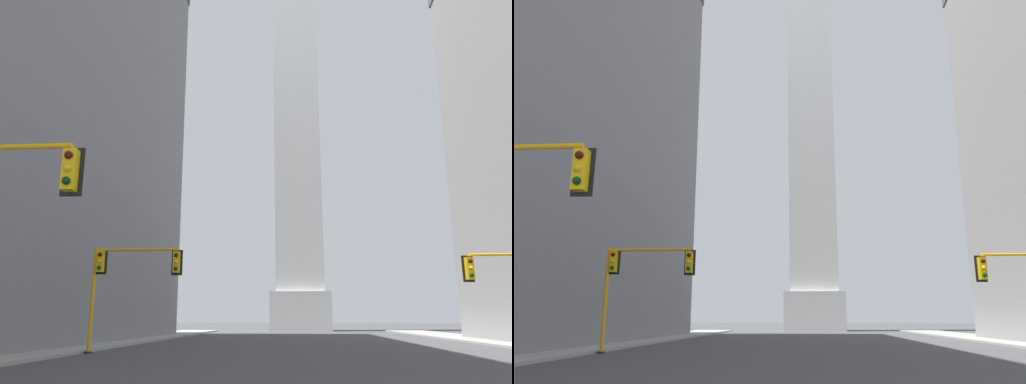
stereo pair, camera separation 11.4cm
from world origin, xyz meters
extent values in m
cube|color=gray|center=(-14.09, 26.20, 0.07)|extent=(5.00, 87.34, 0.15)
cube|color=silver|center=(0.00, 72.78, 2.71)|extent=(8.63, 8.63, 5.42)
cube|color=white|center=(0.00, 72.78, 37.23)|extent=(6.91, 6.91, 63.62)
cube|color=#E5B20F|center=(-6.67, 9.54, 5.43)|extent=(0.36, 0.36, 1.10)
cube|color=black|center=(-6.68, 9.72, 5.43)|extent=(0.58, 0.07, 1.32)
sphere|color=#410907|center=(-6.66, 9.35, 5.77)|extent=(0.22, 0.22, 0.22)
sphere|color=yellow|center=(-6.66, 9.35, 5.43)|extent=(0.22, 0.22, 0.22)
sphere|color=#073410|center=(-6.66, 9.35, 5.09)|extent=(0.22, 0.22, 0.22)
cylinder|color=orange|center=(-11.35, 23.23, 2.66)|extent=(0.18, 0.18, 5.32)
cylinder|color=#262626|center=(-11.35, 23.23, 0.05)|extent=(0.40, 0.40, 0.10)
cube|color=#E5B20F|center=(-11.06, 23.23, 4.62)|extent=(0.35, 0.35, 1.10)
cube|color=black|center=(-11.06, 23.41, 4.62)|extent=(0.58, 0.06, 1.32)
sphere|color=#410907|center=(-11.05, 23.04, 4.96)|extent=(0.22, 0.22, 0.22)
sphere|color=yellow|center=(-11.05, 23.04, 4.62)|extent=(0.22, 0.22, 0.22)
sphere|color=#073410|center=(-11.05, 23.04, 4.28)|extent=(0.22, 0.22, 0.22)
cylinder|color=orange|center=(-9.18, 23.23, 5.22)|extent=(4.34, 0.14, 0.14)
sphere|color=orange|center=(-11.35, 23.23, 5.22)|extent=(0.18, 0.18, 0.18)
cube|color=#E5B20F|center=(-7.01, 23.23, 4.55)|extent=(0.35, 0.35, 1.10)
cube|color=black|center=(-7.02, 23.41, 4.55)|extent=(0.58, 0.06, 1.32)
sphere|color=#410907|center=(-7.00, 23.04, 4.89)|extent=(0.22, 0.22, 0.22)
sphere|color=yellow|center=(-7.00, 23.04, 4.55)|extent=(0.22, 0.22, 0.22)
sphere|color=#073410|center=(-7.00, 23.04, 4.21)|extent=(0.22, 0.22, 0.22)
cylinder|color=orange|center=(9.59, 23.22, 4.80)|extent=(3.61, 0.14, 0.14)
cube|color=#E5B20F|center=(7.78, 23.22, 4.13)|extent=(0.38, 0.38, 1.10)
cube|color=black|center=(7.76, 23.40, 4.13)|extent=(0.58, 0.10, 1.32)
sphere|color=#410907|center=(7.80, 23.03, 4.47)|extent=(0.22, 0.22, 0.22)
sphere|color=yellow|center=(7.80, 23.03, 4.13)|extent=(0.22, 0.22, 0.22)
sphere|color=#073410|center=(7.80, 23.03, 3.79)|extent=(0.22, 0.22, 0.22)
camera|label=1|loc=(-0.97, -2.40, 1.71)|focal=35.00mm
camera|label=2|loc=(-0.86, -2.39, 1.71)|focal=35.00mm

